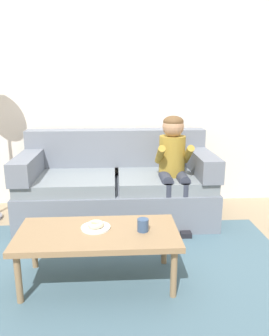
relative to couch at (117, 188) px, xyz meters
name	(u,v)px	position (x,y,z in m)	size (l,w,h in m)	color
ground	(117,257)	(-0.01, -0.84, -0.34)	(10.00, 10.00, 0.00)	#9E896B
wall_back	(114,83)	(-0.01, 0.56, 1.06)	(8.00, 0.10, 2.80)	silver
area_rug	(117,273)	(-0.01, -1.09, -0.33)	(2.80, 1.84, 0.01)	#476675
couch	(117,188)	(0.00, 0.00, 0.00)	(1.96, 0.90, 0.91)	slate
coffee_table	(98,237)	(-0.14, -1.19, 0.03)	(1.14, 0.55, 0.40)	#937551
person_child	(173,160)	(0.56, -0.20, 0.33)	(0.34, 0.58, 1.10)	olive
plate	(96,228)	(-0.16, -1.14, 0.07)	(0.21, 0.21, 0.01)	white
donut	(96,224)	(-0.16, -1.14, 0.10)	(0.12, 0.12, 0.04)	beige
mug	(143,225)	(0.17, -1.20, 0.11)	(0.08, 0.08, 0.09)	#334C72
toy_controller	(49,252)	(-0.59, -0.76, -0.31)	(0.23, 0.09, 0.05)	gold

